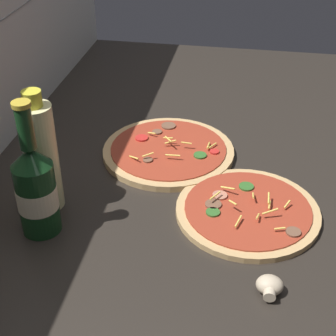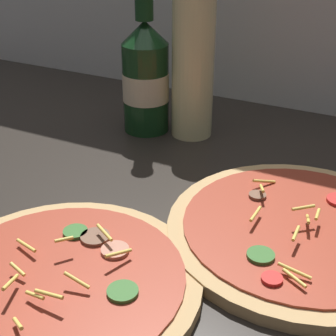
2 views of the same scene
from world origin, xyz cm
name	(u,v)px [view 1 (image 1 of 2)]	position (x,y,z in cm)	size (l,w,h in cm)	color
counter_slab	(193,184)	(0.00, 0.00, 1.25)	(160.00, 90.00, 2.50)	#28231E
pizza_near	(247,211)	(-9.85, -11.92, 3.25)	(27.87, 27.87, 3.72)	tan
pizza_far	(168,151)	(9.05, 6.94, 3.36)	(29.99, 29.99, 4.21)	tan
beer_bottle	(36,188)	(-20.91, 25.63, 11.74)	(7.37, 7.37, 26.22)	#143819
oil_bottle	(41,156)	(-13.56, 27.24, 13.82)	(6.43, 6.43, 24.61)	beige
mushroom_left	(270,286)	(-29.80, -16.32, 4.05)	(4.65, 4.43, 3.10)	beige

